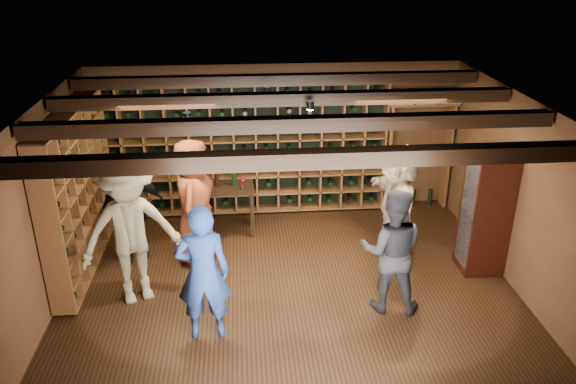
{
  "coord_description": "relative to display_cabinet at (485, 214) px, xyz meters",
  "views": [
    {
      "loc": [
        -0.57,
        -6.43,
        4.25
      ],
      "look_at": [
        0.0,
        0.2,
        1.29
      ],
      "focal_mm": 35.0,
      "sensor_mm": 36.0,
      "label": 1
    }
  ],
  "objects": [
    {
      "name": "room_shell",
      "position": [
        -2.71,
        -0.15,
        1.56
      ],
      "size": [
        6.0,
        6.0,
        6.0
      ],
      "color": "brown",
      "rests_on": "ground"
    },
    {
      "name": "wine_rack_back",
      "position": [
        -3.24,
        2.13,
        0.29
      ],
      "size": [
        4.65,
        0.3,
        2.2
      ],
      "color": "brown",
      "rests_on": "ground"
    },
    {
      "name": "guest_red_floral",
      "position": [
        -3.99,
        0.62,
        0.06
      ],
      "size": [
        0.7,
        0.96,
        1.83
      ],
      "primitive_type": "imported",
      "rotation": [
        0.0,
        0.0,
        1.44
      ],
      "color": "maroon",
      "rests_on": "ground"
    },
    {
      "name": "tasting_table",
      "position": [
        -3.65,
        1.4,
        -0.15
      ],
      "size": [
        1.06,
        0.55,
        1.07
      ],
      "rotation": [
        0.0,
        0.0,
        0.02
      ],
      "color": "black",
      "rests_on": "ground"
    },
    {
      "name": "guest_khaki",
      "position": [
        -4.7,
        -0.34,
        0.12
      ],
      "size": [
        1.44,
        1.14,
        1.96
      ],
      "primitive_type": "imported",
      "rotation": [
        0.0,
        0.0,
        0.37
      ],
      "color": "gray",
      "rests_on": "ground"
    },
    {
      "name": "guest_beige",
      "position": [
        -1.17,
        0.25,
        0.05
      ],
      "size": [
        0.67,
        1.72,
        1.82
      ],
      "primitive_type": "imported",
      "rotation": [
        0.0,
        0.0,
        4.63
      ],
      "color": "#C1AA8E",
      "rests_on": "ground"
    },
    {
      "name": "guest_woman_black",
      "position": [
        -4.86,
        0.7,
        -0.05
      ],
      "size": [
        1.01,
        0.78,
        1.6
      ],
      "primitive_type": "imported",
      "rotation": [
        0.0,
        0.0,
        3.62
      ],
      "color": "black",
      "rests_on": "ground"
    },
    {
      "name": "crate_shelf",
      "position": [
        -0.31,
        2.12,
        0.71
      ],
      "size": [
        1.2,
        0.32,
        2.07
      ],
      "color": "brown",
      "rests_on": "ground"
    },
    {
      "name": "ground",
      "position": [
        -2.71,
        -0.2,
        -0.86
      ],
      "size": [
        6.0,
        6.0,
        0.0
      ],
      "primitive_type": "plane",
      "color": "black",
      "rests_on": "ground"
    },
    {
      "name": "man_blue_shirt",
      "position": [
        -3.78,
        -1.16,
        -0.01
      ],
      "size": [
        0.63,
        0.43,
        1.69
      ],
      "primitive_type": "imported",
      "rotation": [
        0.0,
        0.0,
        3.18
      ],
      "color": "navy",
      "rests_on": "ground"
    },
    {
      "name": "display_cabinet",
      "position": [
        0.0,
        0.0,
        0.0
      ],
      "size": [
        0.55,
        0.5,
        1.75
      ],
      "color": "black",
      "rests_on": "ground"
    },
    {
      "name": "man_grey_suit",
      "position": [
        -1.51,
        -0.8,
        -0.05
      ],
      "size": [
        0.91,
        0.78,
        1.62
      ],
      "primitive_type": "imported",
      "rotation": [
        0.0,
        0.0,
        2.91
      ],
      "color": "black",
      "rests_on": "ground"
    },
    {
      "name": "wine_rack_left",
      "position": [
        -5.54,
        0.62,
        0.29
      ],
      "size": [
        0.3,
        2.65,
        2.2
      ],
      "color": "brown",
      "rests_on": "ground"
    }
  ]
}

